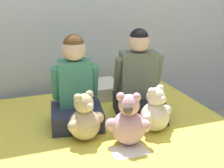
% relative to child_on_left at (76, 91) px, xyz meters
% --- Properties ---
extents(child_on_left, '(0.38, 0.37, 0.60)m').
position_rel_child_on_left_xyz_m(child_on_left, '(0.00, 0.00, 0.00)').
color(child_on_left, '#282D47').
rests_on(child_on_left, bed).
extents(child_on_right, '(0.39, 0.45, 0.62)m').
position_rel_child_on_left_xyz_m(child_on_right, '(0.46, 0.01, -0.01)').
color(child_on_right, black).
rests_on(child_on_right, bed).
extents(teddy_bear_held_by_left_child, '(0.24, 0.19, 0.30)m').
position_rel_child_on_left_xyz_m(teddy_bear_held_by_left_child, '(-0.00, -0.23, -0.11)').
color(teddy_bear_held_by_left_child, '#D1B78E').
rests_on(teddy_bear_held_by_left_child, bed).
extents(teddy_bear_held_by_right_child, '(0.24, 0.19, 0.30)m').
position_rel_child_on_left_xyz_m(teddy_bear_held_by_right_child, '(0.45, -0.27, -0.11)').
color(teddy_bear_held_by_right_child, silver).
rests_on(teddy_bear_held_by_right_child, bed).
extents(teddy_bear_between_children, '(0.25, 0.20, 0.32)m').
position_rel_child_on_left_xyz_m(teddy_bear_between_children, '(0.22, -0.37, -0.10)').
color(teddy_bear_between_children, '#DBA3B2').
rests_on(teddy_bear_between_children, bed).
extents(pillow_at_headboard, '(0.48, 0.33, 0.11)m').
position_rel_child_on_left_xyz_m(pillow_at_headboard, '(0.23, 0.46, -0.18)').
color(pillow_at_headboard, silver).
rests_on(pillow_at_headboard, bed).
extents(sign_card, '(0.21, 0.15, 0.00)m').
position_rel_child_on_left_xyz_m(sign_card, '(0.19, -0.46, -0.23)').
color(sign_card, white).
rests_on(sign_card, bed).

